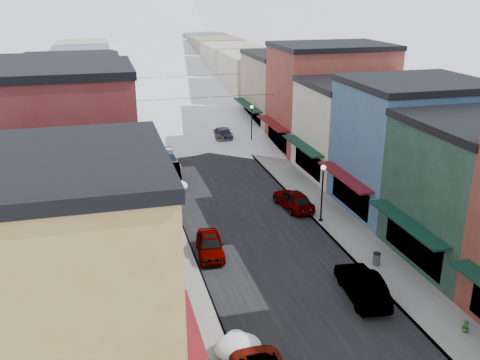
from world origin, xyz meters
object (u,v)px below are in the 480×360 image
car_dark_hatch (172,173)px  trash_can (377,259)px  streetlamp_near (322,186)px  car_green_sedan (362,285)px  car_silver_sedan (210,245)px

car_dark_hatch → trash_can: size_ratio=5.16×
trash_can → streetlamp_near: 7.85m
car_green_sedan → streetlamp_near: bearing=-94.1°
car_silver_sedan → trash_can: size_ratio=5.07×
car_dark_hatch → trash_can: 22.56m
trash_can → streetlamp_near: streetlamp_near is taller
car_green_sedan → trash_can: size_ratio=5.93×
car_green_sedan → streetlamp_near: 10.84m
car_silver_sedan → car_dark_hatch: 15.63m
car_dark_hatch → car_green_sedan: car_green_sedan is taller
car_silver_sedan → car_green_sedan: bearing=-38.6°
car_green_sedan → streetlamp_near: (1.88, 10.46, 2.15)m
streetlamp_near → car_green_sedan: bearing=-100.2°
car_silver_sedan → streetlamp_near: bearing=24.4°
car_green_sedan → trash_can: bearing=-124.5°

